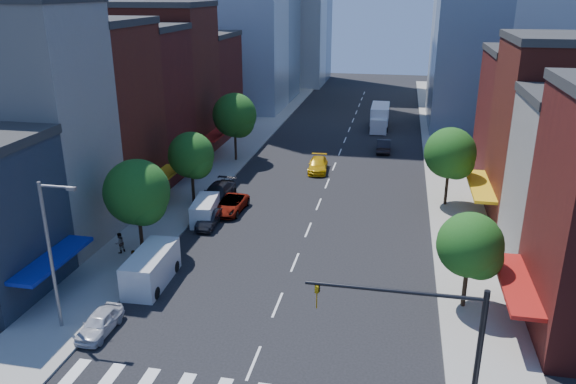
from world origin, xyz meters
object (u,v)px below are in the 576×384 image
object	(u,v)px
cargo_van_near	(150,269)
traffic_car_oncoming	(383,145)
parked_car_second	(209,219)
pedestrian_far	(120,243)
cargo_van_far	(205,211)
box_truck	(380,118)
parked_car_front	(100,323)
parked_car_third	(230,205)
pedestrian_near	(135,262)
traffic_car_far	(378,119)
taxi	(318,165)
parked_car_rear	(218,193)

from	to	relation	value
cargo_van_near	traffic_car_oncoming	size ratio (longest dim) A/B	1.18
parked_car_second	pedestrian_far	size ratio (longest dim) A/B	2.45
cargo_van_far	box_truck	distance (m)	39.47
parked_car_front	box_truck	bearing A→B (deg)	75.89
parked_car_third	pedestrian_near	xyz separation A→B (m)	(-3.00, -12.81, 0.37)
cargo_van_near	box_truck	size ratio (longest dim) A/B	0.68
traffic_car_oncoming	box_truck	xyz separation A→B (m)	(-1.03, 11.99, 0.77)
cargo_van_far	traffic_car_far	bearing A→B (deg)	64.37
cargo_van_far	traffic_car_oncoming	world-z (taller)	cargo_van_far
traffic_car_oncoming	pedestrian_near	distance (m)	38.90
cargo_van_near	taxi	xyz separation A→B (m)	(7.40, 27.00, -0.43)
traffic_car_oncoming	parked_car_front	bearing A→B (deg)	68.59
parked_car_second	pedestrian_near	distance (m)	9.60
parked_car_third	pedestrian_near	distance (m)	13.16
parked_car_front	parked_car_second	world-z (taller)	parked_car_second
cargo_van_near	pedestrian_far	xyz separation A→B (m)	(-4.22, 3.81, -0.20)
parked_car_rear	traffic_car_oncoming	world-z (taller)	parked_car_rear
cargo_van_near	taxi	distance (m)	28.00
parked_car_rear	taxi	xyz separation A→B (m)	(7.95, 10.84, -0.09)
parked_car_rear	box_truck	distance (m)	35.07
cargo_van_far	pedestrian_near	bearing A→B (deg)	-105.66
traffic_car_far	pedestrian_near	size ratio (longest dim) A/B	2.55
parked_car_front	traffic_car_oncoming	world-z (taller)	traffic_car_oncoming
cargo_van_near	traffic_car_far	bearing A→B (deg)	73.88
cargo_van_near	pedestrian_far	size ratio (longest dim) A/B	3.46
parked_car_third	traffic_car_far	bearing A→B (deg)	76.09
cargo_van_near	traffic_car_far	distance (m)	52.74
parked_car_second	parked_car_front	bearing A→B (deg)	-96.81
parked_car_second	box_truck	size ratio (longest dim) A/B	0.48
parked_car_rear	parked_car_third	bearing A→B (deg)	-47.26
taxi	parked_car_second	bearing A→B (deg)	-116.65
parked_car_second	traffic_car_far	xyz separation A→B (m)	(12.18, 40.96, 0.14)
cargo_van_far	traffic_car_far	world-z (taller)	cargo_van_far
cargo_van_far	traffic_car_oncoming	distance (m)	28.94
traffic_car_oncoming	cargo_van_far	bearing A→B (deg)	58.25
parked_car_third	pedestrian_far	bearing A→B (deg)	-117.01
traffic_car_oncoming	traffic_car_far	bearing A→B (deg)	-87.14
pedestrian_far	taxi	bearing A→B (deg)	174.57
traffic_car_oncoming	pedestrian_near	world-z (taller)	pedestrian_near
traffic_car_oncoming	pedestrian_near	bearing A→B (deg)	63.93
parked_car_second	cargo_van_far	size ratio (longest dim) A/B	0.84
pedestrian_far	parked_car_second	bearing A→B (deg)	164.14
parked_car_third	traffic_car_far	distance (m)	39.17
parked_car_front	pedestrian_far	bearing A→B (deg)	110.70
parked_car_second	pedestrian_far	bearing A→B (deg)	-129.76
parked_car_front	parked_car_rear	size ratio (longest dim) A/B	0.68
parked_car_rear	box_truck	world-z (taller)	box_truck
traffic_car_far	pedestrian_near	bearing A→B (deg)	79.54
parked_car_front	parked_car_rear	distance (m)	22.06
taxi	box_truck	world-z (taller)	box_truck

